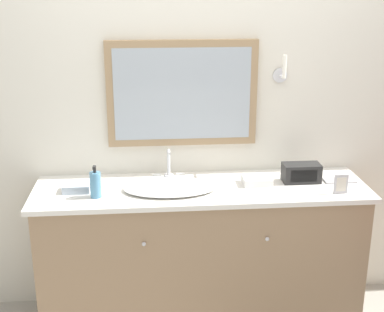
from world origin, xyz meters
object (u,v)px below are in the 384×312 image
object	(u,v)px
picture_frame	(341,184)
appliance_box	(301,173)
soap_bottle	(96,184)
sink_basin	(170,186)

from	to	relation	value
picture_frame	appliance_box	bearing A→B (deg)	129.97
soap_bottle	picture_frame	distance (m)	1.42
picture_frame	soap_bottle	bearing A→B (deg)	177.23
sink_basin	appliance_box	distance (m)	0.82
sink_basin	soap_bottle	world-z (taller)	sink_basin
sink_basin	soap_bottle	size ratio (longest dim) A/B	2.90
soap_bottle	appliance_box	xyz separation A→B (m)	(1.25, 0.14, -0.02)
sink_basin	picture_frame	distance (m)	1.00
sink_basin	appliance_box	xyz separation A→B (m)	(0.82, 0.06, 0.04)
appliance_box	soap_bottle	bearing A→B (deg)	-173.55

